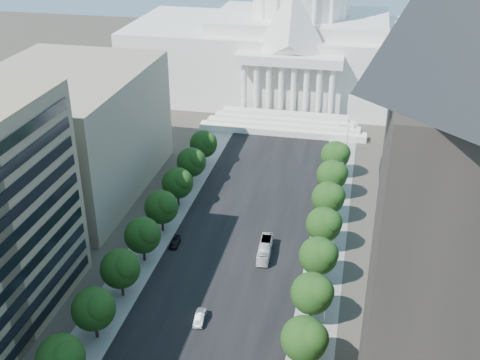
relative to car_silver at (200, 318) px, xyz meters
The scene contains 27 objects.
road_asphalt 34.32m from the car_silver, 87.49° to the left, with size 30.00×260.00×0.01m, color black.
sidewalk_left 38.49m from the car_silver, 117.05° to the left, with size 8.00×260.00×0.02m, color gray.
sidewalk_right 39.95m from the car_silver, 59.12° to the left, with size 8.00×260.00×0.02m, color gray.
capitol 130.60m from the car_silver, 89.33° to the left, with size 120.00×56.00×73.00m.
office_block_left_far 65.76m from the car_silver, 136.40° to the left, with size 38.00×52.00×30.00m, color gray.
tree_l_c 26.26m from the car_silver, 129.06° to the right, with size 7.79×7.60×9.97m.
tree_l_d 18.86m from the car_silver, 153.90° to the right, with size 7.79×7.60×9.97m.
tree_l_e 17.60m from the car_silver, 165.82° to the left, with size 7.79×7.60×9.97m.
tree_l_f 23.49m from the car_silver, 135.14° to the left, with size 7.79×7.60×9.97m.
tree_l_g 32.89m from the car_silver, 119.92° to the left, with size 7.79×7.60×9.97m.
tree_l_h 43.59m from the car_silver, 111.96° to the left, with size 7.79×7.60×9.97m.
tree_l_i 54.83m from the car_silver, 107.24° to the left, with size 7.79×7.60×9.97m.
tree_l_j 66.33m from the car_silver, 104.15° to the left, with size 7.79×7.60×9.97m.
tree_r_d 22.10m from the car_silver, 21.75° to the right, with size 7.79×7.60×9.97m.
tree_r_e 21.03m from the car_silver, 11.63° to the left, with size 7.79×7.60×9.97m.
tree_r_f 26.16m from the car_silver, 39.03° to the left, with size 7.79×7.60×9.97m.
tree_r_g 34.85m from the car_silver, 54.76° to the left, with size 7.79×7.60×9.97m.
tree_r_h 45.08m from the car_silver, 63.67° to the left, with size 7.79×7.60×9.97m.
tree_r_i 56.02m from the car_silver, 69.15° to the left, with size 7.79×7.60×9.97m.
tree_r_j 67.32m from the car_silver, 72.80° to the left, with size 7.79×7.60×9.97m.
streetlight_c 22.40m from the car_silver, 11.30° to the left, with size 2.61×0.44×9.00m.
streetlight_d 36.61m from the car_silver, 53.83° to the left, with size 2.61×0.44×9.00m.
streetlight_e 58.56m from the car_silver, 68.48° to the left, with size 2.61×0.44×9.00m.
streetlight_f 82.27m from the car_silver, 74.89° to the left, with size 2.61×0.44×9.00m.
car_silver is the anchor object (origin of this frame).
car_dark_b 26.02m from the car_silver, 117.46° to the left, with size 1.83×4.49×1.30m, color black.
city_bus 24.73m from the car_silver, 71.53° to the left, with size 2.39×10.22×2.85m, color silver.
Camera 1 is at (23.33, -26.38, 72.15)m, focal length 45.00 mm.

